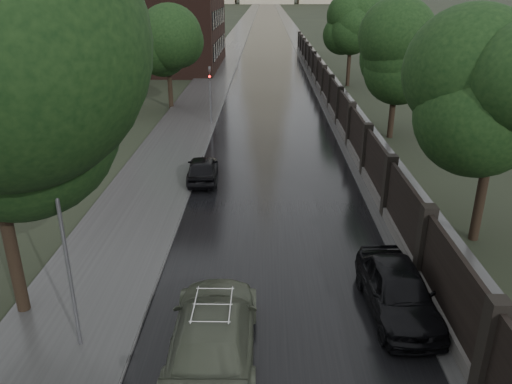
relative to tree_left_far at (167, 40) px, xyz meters
name	(u,v)px	position (x,y,z in m)	size (l,w,h in m)	color
road	(267,12)	(8.00, 160.00, -5.23)	(8.00, 420.00, 0.02)	black
sidewalk_left	(251,12)	(2.00, 160.00, -5.16)	(4.00, 420.00, 0.16)	#2D2D2D
verge_right	(282,12)	(13.50, 160.00, -5.20)	(3.00, 420.00, 0.08)	#2D2D2D
fence_right	(327,91)	(12.60, 2.01, -4.23)	(0.45, 75.72, 2.70)	#383533
tree_left_far	(167,40)	(0.00, 0.00, 0.00)	(4.25, 4.25, 7.39)	black
tree_right_a	(497,112)	(15.50, -22.00, -0.29)	(4.08, 4.08, 7.01)	black
tree_right_b	(398,58)	(15.50, -8.00, -0.29)	(4.08, 4.08, 7.01)	black
tree_right_c	(351,33)	(15.50, 10.00, -0.29)	(4.08, 4.08, 7.01)	black
lamp_post	(67,261)	(2.60, -28.50, -2.57)	(0.25, 0.12, 5.11)	#59595E
traffic_light	(210,90)	(3.70, -5.01, -2.84)	(0.16, 0.32, 4.00)	#59595E
volga_sedan	(214,332)	(6.20, -28.77, -4.45)	(2.21, 5.44, 1.58)	#464C3D
hatchback_left	(203,168)	(4.40, -15.96, -4.61)	(1.50, 3.72, 1.27)	black
car_right_near	(398,290)	(11.40, -26.71, -4.49)	(1.78, 4.44, 1.51)	black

